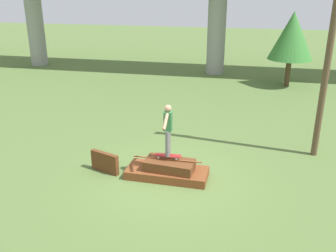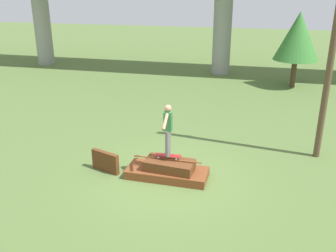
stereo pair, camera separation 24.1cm
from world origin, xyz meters
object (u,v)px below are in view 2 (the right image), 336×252
at_px(skater, 168,127).
at_px(tree_behind_left, 298,36).
at_px(utility_pole, 336,27).
at_px(skateboard, 168,156).

bearing_deg(skater, tree_behind_left, 70.08).
xyz_separation_m(skater, utility_pole, (4.37, 2.46, 2.57)).
distance_m(utility_pole, tree_behind_left, 9.11).
relative_size(skater, tree_behind_left, 0.38).
bearing_deg(utility_pole, skateboard, -150.55).
relative_size(skater, utility_pole, 0.19).
height_order(skateboard, utility_pole, utility_pole).
distance_m(skateboard, tree_behind_left, 12.36).
bearing_deg(skateboard, utility_pole, 29.45).
bearing_deg(tree_behind_left, skateboard, -109.92).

